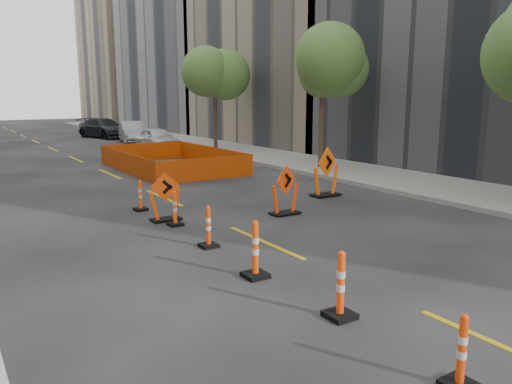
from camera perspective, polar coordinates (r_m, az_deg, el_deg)
ground_plane at (r=8.77m, az=15.97°, el=-11.91°), size 140.00×140.00×0.00m
sidewalk_right at (r=23.20m, az=8.50°, el=2.81°), size 4.00×90.00×0.15m
bld_right_c at (r=37.33m, az=6.03°, el=16.61°), size 12.00×16.00×14.00m
bld_right_d at (r=51.44m, az=-6.03°, el=18.43°), size 12.00×18.00×20.00m
bld_right_e at (r=68.07m, az=-13.25°, el=14.69°), size 12.00×14.00×16.00m
tree_r_b at (r=22.60m, az=7.65°, el=13.93°), size 2.80×2.80×5.95m
tree_r_c at (r=30.91m, az=-4.75°, el=13.20°), size 2.80×2.80×5.95m
channelizer_1 at (r=6.47m, az=22.47°, el=-16.45°), size 0.36×0.36×0.92m
channelizer_2 at (r=7.78m, az=9.66°, el=-10.40°), size 0.42×0.42×1.07m
channelizer_3 at (r=9.29m, az=-0.08°, el=-6.54°), size 0.43×0.43×1.10m
channelizer_4 at (r=11.16m, az=-5.47°, el=-3.92°), size 0.38×0.38×0.96m
channelizer_5 at (r=13.11m, az=-9.26°, el=-1.86°), size 0.36×0.36×0.92m
channelizer_6 at (r=15.02m, az=-13.09°, el=-0.36°), size 0.36×0.36×0.92m
chevron_sign_left at (r=13.63m, az=-10.33°, el=-0.51°), size 1.03×0.84×1.33m
chevron_sign_center at (r=14.11m, az=3.36°, el=0.25°), size 1.08×0.83×1.43m
chevron_sign_right at (r=16.79m, az=8.02°, el=2.30°), size 1.24×0.93×1.66m
safety_fence at (r=23.17m, az=-9.71°, el=3.70°), size 4.28×7.25×0.90m
parked_car_near at (r=31.70m, az=-11.21°, el=6.03°), size 1.79×4.12×1.38m
parked_car_mid at (r=36.38m, az=-13.86°, el=6.66°), size 2.54×4.86×1.52m
parked_car_far at (r=41.51m, az=-16.99°, el=7.00°), size 3.45×5.62×1.52m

